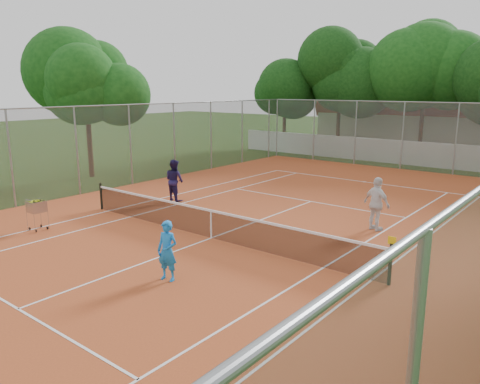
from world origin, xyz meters
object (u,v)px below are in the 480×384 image
Objects in this scene: tennis_net at (211,224)px; clubhouse at (431,120)px; player_far_right at (377,204)px; player_near at (167,251)px; player_far_left at (174,180)px; ball_hopper at (37,214)px.

clubhouse is at bearing 93.95° from tennis_net.
player_far_right is (3.82, 4.18, 0.44)m from tennis_net.
tennis_net is 29.12m from clubhouse.
player_near is at bearing 92.70° from player_far_right.
clubhouse reaches higher than player_near.
tennis_net is 6.59× the size of player_far_left.
clubhouse reaches higher than ball_hopper.
tennis_net is at bearing -86.05° from clubhouse.
ball_hopper reaches higher than tennis_net.
tennis_net is 7.64× the size of player_near.
player_near is at bearing -1.19° from ball_hopper.
player_far_right reaches higher than ball_hopper.
tennis_net is at bearing 101.84° from player_near.
player_far_left is at bearing 123.32° from player_near.
player_far_left is at bearing 84.74° from ball_hopper.
player_near is 6.67m from ball_hopper.
player_near is 0.86× the size of player_far_left.
player_near is 1.38× the size of ball_hopper.
player_far_right is (8.52, 1.31, 0.02)m from player_far_left.
tennis_net is 6.08m from ball_hopper.
clubhouse is 26.30m from player_far_left.
clubhouse reaches higher than player_far_right.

